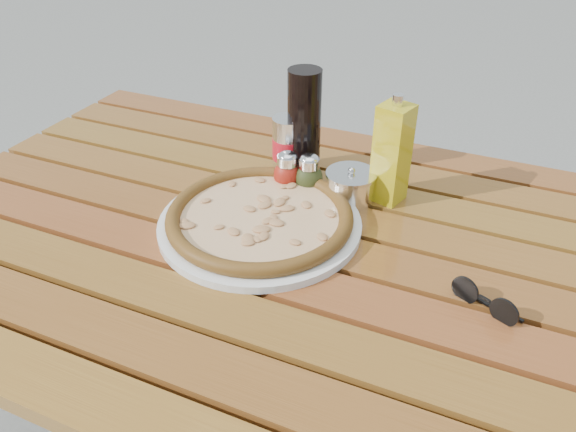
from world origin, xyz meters
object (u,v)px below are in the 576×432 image
at_px(pepper_shaker, 287,171).
at_px(pizza, 260,216).
at_px(table, 284,270).
at_px(parmesan_tin, 351,186).
at_px(dark_bottle, 304,124).
at_px(olive_oil_cruet, 392,153).
at_px(plate, 260,224).
at_px(soda_can, 289,146).
at_px(oregano_shaker, 309,174).
at_px(sunglasses, 485,301).

bearing_deg(pepper_shaker, pizza, -86.34).
xyz_separation_m(table, parmesan_tin, (0.07, 0.16, 0.11)).
relative_size(dark_bottle, olive_oil_cruet, 1.05).
relative_size(plate, dark_bottle, 1.64).
height_order(soda_can, olive_oil_cruet, olive_oil_cruet).
relative_size(table, pizza, 4.06).
relative_size(oregano_shaker, olive_oil_cruet, 0.39).
height_order(dark_bottle, sunglasses, dark_bottle).
distance_m(table, olive_oil_cruet, 0.29).
distance_m(plate, sunglasses, 0.40).
height_order(soda_can, sunglasses, soda_can).
distance_m(oregano_shaker, parmesan_tin, 0.08).
distance_m(oregano_shaker, dark_bottle, 0.10).
height_order(dark_bottle, olive_oil_cruet, dark_bottle).
relative_size(olive_oil_cruet, sunglasses, 1.93).
bearing_deg(dark_bottle, parmesan_tin, -26.46).
height_order(plate, olive_oil_cruet, olive_oil_cruet).
relative_size(pepper_shaker, parmesan_tin, 0.85).
bearing_deg(soda_can, parmesan_tin, -19.88).
bearing_deg(parmesan_tin, soda_can, 160.12).
height_order(soda_can, parmesan_tin, soda_can).
height_order(table, olive_oil_cruet, olive_oil_cruet).
height_order(plate, dark_bottle, dark_bottle).
relative_size(plate, sunglasses, 3.31).
relative_size(soda_can, sunglasses, 1.10).
distance_m(table, pepper_shaker, 0.20).
bearing_deg(sunglasses, olive_oil_cruet, 155.19).
distance_m(olive_oil_cruet, sunglasses, 0.33).
height_order(plate, parmesan_tin, parmesan_tin).
xyz_separation_m(table, oregano_shaker, (-0.02, 0.16, 0.11)).
height_order(oregano_shaker, olive_oil_cruet, olive_oil_cruet).
bearing_deg(olive_oil_cruet, dark_bottle, 171.97).
height_order(pepper_shaker, parmesan_tin, pepper_shaker).
distance_m(dark_bottle, sunglasses, 0.49).
xyz_separation_m(plate, parmesan_tin, (0.12, 0.15, 0.02)).
xyz_separation_m(table, plate, (-0.05, 0.01, 0.08)).
bearing_deg(pepper_shaker, oregano_shaker, 8.47).
height_order(table, parmesan_tin, parmesan_tin).
distance_m(oregano_shaker, sunglasses, 0.42).
bearing_deg(parmesan_tin, pepper_shaker, -175.90).
bearing_deg(olive_oil_cruet, sunglasses, -48.97).
xyz_separation_m(table, pizza, (-0.05, 0.01, 0.10)).
distance_m(soda_can, parmesan_tin, 0.16).
relative_size(olive_oil_cruet, parmesan_tin, 2.18).
bearing_deg(olive_oil_cruet, table, -124.04).
xyz_separation_m(dark_bottle, parmesan_tin, (0.12, -0.06, -0.08)).
bearing_deg(table, olive_oil_cruet, 55.96).
bearing_deg(plate, soda_can, 99.38).
xyz_separation_m(pizza, parmesan_tin, (0.12, 0.15, 0.01)).
bearing_deg(soda_can, pepper_shaker, -68.68).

